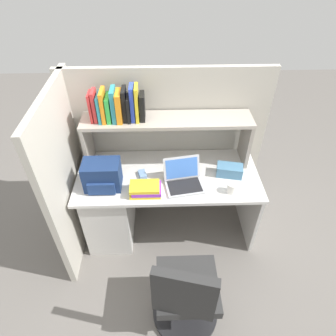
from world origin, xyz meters
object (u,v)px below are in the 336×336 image
(computer_mouse, at_px, (142,174))
(tissue_box, at_px, (229,170))
(backpack, at_px, (102,176))
(paper_cup, at_px, (232,188))
(laptop, at_px, (183,180))
(office_chair, at_px, (186,297))

(computer_mouse, distance_m, tissue_box, 0.76)
(computer_mouse, xyz_separation_m, tissue_box, (0.76, -0.01, 0.03))
(backpack, relative_size, paper_cup, 3.41)
(laptop, relative_size, office_chair, 0.38)
(paper_cup, xyz_separation_m, office_chair, (-0.42, -0.71, -0.38))
(computer_mouse, relative_size, paper_cup, 1.18)
(paper_cup, distance_m, tissue_box, 0.21)
(laptop, height_order, tissue_box, laptop)
(computer_mouse, bearing_deg, backpack, -174.49)
(backpack, distance_m, paper_cup, 1.06)
(computer_mouse, bearing_deg, laptop, -33.25)
(laptop, bearing_deg, computer_mouse, 161.78)
(computer_mouse, height_order, paper_cup, paper_cup)
(laptop, distance_m, paper_cup, 0.40)
(office_chair, bearing_deg, backpack, -38.00)
(tissue_box, bearing_deg, backpack, -162.60)
(computer_mouse, xyz_separation_m, office_chair, (0.32, -0.93, -0.35))
(laptop, xyz_separation_m, paper_cup, (0.39, -0.11, -0.01))
(laptop, xyz_separation_m, office_chair, (-0.03, -0.82, -0.39))
(laptop, xyz_separation_m, backpack, (-0.67, -0.00, 0.07))
(computer_mouse, bearing_deg, paper_cup, -31.70)
(laptop, bearing_deg, tissue_box, 14.46)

